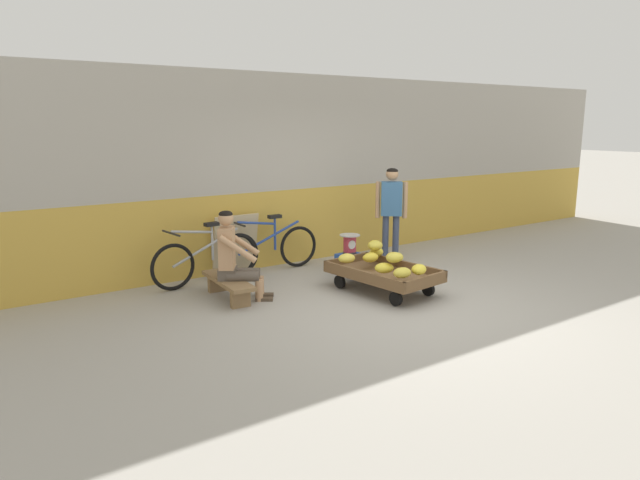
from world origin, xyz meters
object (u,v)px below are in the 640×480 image
at_px(low_bench, 228,284).
at_px(sign_board, 235,244).
at_px(banana_cart, 383,274).
at_px(vendor_seated, 234,256).
at_px(bicycle_far_left, 269,248).
at_px(plastic_crate, 350,264).
at_px(weighing_scale, 350,244).
at_px(customer_adult, 391,206).
at_px(bicycle_near_left, 206,259).

height_order(low_bench, sign_board, sign_board).
xyz_separation_m(banana_cart, sign_board, (-1.17, 1.99, 0.20)).
bearing_deg(sign_board, low_bench, -120.83).
xyz_separation_m(vendor_seated, bicycle_far_left, (1.04, 0.95, -0.21)).
bearing_deg(plastic_crate, vendor_seated, -175.53).
relative_size(low_bench, sign_board, 1.26).
bearing_deg(weighing_scale, banana_cart, -101.60).
height_order(vendor_seated, weighing_scale, vendor_seated).
relative_size(banana_cart, customer_adult, 1.00).
bearing_deg(sign_board, customer_adult, -23.70).
xyz_separation_m(low_bench, sign_board, (0.66, 1.10, 0.24)).
distance_m(sign_board, customer_adult, 2.46).
distance_m(plastic_crate, sign_board, 1.72).
distance_m(banana_cart, bicycle_near_left, 2.46).
distance_m(weighing_scale, bicycle_far_left, 1.22).
relative_size(sign_board, customer_adult, 0.58).
relative_size(vendor_seated, plastic_crate, 3.17).
bearing_deg(customer_adult, weighing_scale, -177.89).
bearing_deg(bicycle_near_left, banana_cart, -44.28).
distance_m(low_bench, bicycle_near_left, 0.84).
xyz_separation_m(bicycle_far_left, customer_adult, (1.74, -0.77, 0.60)).
xyz_separation_m(vendor_seated, plastic_crate, (1.96, 0.15, -0.42)).
relative_size(weighing_scale, bicycle_far_left, 0.18).
height_order(low_bench, plastic_crate, plastic_crate).
xyz_separation_m(plastic_crate, bicycle_far_left, (-0.91, 0.80, 0.20)).
xyz_separation_m(low_bench, customer_adult, (2.86, 0.13, 0.75)).
xyz_separation_m(plastic_crate, sign_board, (-1.37, 1.00, 0.29)).
bearing_deg(weighing_scale, plastic_crate, 90.00).
bearing_deg(customer_adult, banana_cart, -135.21).
bearing_deg(low_bench, bicycle_near_left, 85.14).
height_order(low_bench, customer_adult, customer_adult).
height_order(sign_board, customer_adult, customer_adult).
bearing_deg(weighing_scale, bicycle_far_left, 138.77).
height_order(low_bench, bicycle_near_left, bicycle_near_left).
relative_size(weighing_scale, customer_adult, 0.20).
height_order(plastic_crate, bicycle_far_left, bicycle_far_left).
bearing_deg(banana_cart, low_bench, 154.06).
relative_size(bicycle_far_left, customer_adult, 1.09).
distance_m(banana_cart, sign_board, 2.32).
relative_size(plastic_crate, bicycle_near_left, 0.22).
bearing_deg(low_bench, bicycle_far_left, 38.99).
distance_m(bicycle_far_left, sign_board, 0.51).
bearing_deg(bicycle_near_left, low_bench, -94.86).
height_order(weighing_scale, bicycle_far_left, bicycle_far_left).
relative_size(banana_cart, plastic_crate, 4.23).
bearing_deg(low_bench, banana_cart, -25.94).
height_order(plastic_crate, bicycle_near_left, bicycle_near_left).
bearing_deg(bicycle_far_left, customer_adult, -23.86).
height_order(vendor_seated, bicycle_near_left, vendor_seated).
distance_m(weighing_scale, customer_adult, 0.97).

